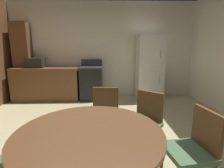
{
  "coord_description": "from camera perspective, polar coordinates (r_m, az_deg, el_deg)",
  "views": [
    {
      "loc": [
        0.06,
        -2.2,
        1.45
      ],
      "look_at": [
        0.17,
        0.9,
        0.77
      ],
      "focal_mm": 27.25,
      "sensor_mm": 36.0,
      "label": 1
    }
  ],
  "objects": [
    {
      "name": "kitchen_counter",
      "position": [
        5.06,
        -20.93,
        0.1
      ],
      "size": [
        1.76,
        0.6,
        0.9
      ],
      "primitive_type": "cube",
      "color": "brown",
      "rests_on": "ground"
    },
    {
      "name": "chair_east",
      "position": [
        1.93,
        25.89,
        -18.38
      ],
      "size": [
        0.45,
        0.45,
        0.87
      ],
      "rotation": [
        0.0,
        0.0,
        3.28
      ],
      "color": "brown",
      "rests_on": "ground"
    },
    {
      "name": "pantry_column",
      "position": [
        5.39,
        -27.51,
        6.68
      ],
      "size": [
        0.44,
        0.36,
        2.1
      ],
      "primitive_type": "cube",
      "color": "brown",
      "rests_on": "ground"
    },
    {
      "name": "wall_back",
      "position": [
        5.09,
        -2.86,
        11.17
      ],
      "size": [
        5.51,
        0.12,
        2.7
      ],
      "primitive_type": "cube",
      "color": "silver",
      "rests_on": "ground"
    },
    {
      "name": "dining_table",
      "position": [
        1.56,
        -7.48,
        -20.4
      ],
      "size": [
        1.24,
        1.24,
        0.76
      ],
      "color": "brown",
      "rests_on": "ground"
    },
    {
      "name": "ground_plane",
      "position": [
        2.64,
        -3.27,
        -21.01
      ],
      "size": [
        14.0,
        14.0,
        0.0
      ],
      "primitive_type": "plane",
      "color": "tan"
    },
    {
      "name": "refrigerator",
      "position": [
        4.83,
        12.4,
        5.24
      ],
      "size": [
        0.68,
        0.68,
        1.76
      ],
      "color": "silver",
      "rests_on": "ground"
    },
    {
      "name": "chair_north",
      "position": [
        2.49,
        -2.45,
        -10.01
      ],
      "size": [
        0.45,
        0.45,
        0.87
      ],
      "rotation": [
        0.0,
        0.0,
        4.59
      ],
      "color": "brown",
      "rests_on": "ground"
    },
    {
      "name": "chair_northeast",
      "position": [
        2.33,
        11.1,
        -11.87
      ],
      "size": [
        0.56,
        0.56,
        0.87
      ],
      "rotation": [
        0.0,
        0.0,
        4.0
      ],
      "color": "brown",
      "rests_on": "ground"
    },
    {
      "name": "oven_range",
      "position": [
        4.81,
        -6.91,
        0.43
      ],
      "size": [
        0.6,
        0.6,
        1.1
      ],
      "color": "black",
      "rests_on": "ground"
    },
    {
      "name": "microwave",
      "position": [
        5.07,
        -24.29,
        6.49
      ],
      "size": [
        0.44,
        0.32,
        0.26
      ],
      "primitive_type": "cube",
      "color": "black",
      "rests_on": "kitchen_counter"
    }
  ]
}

